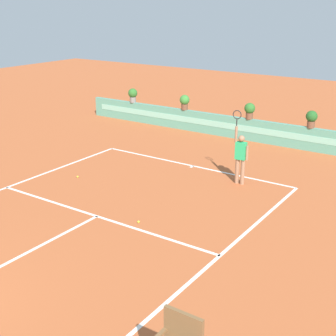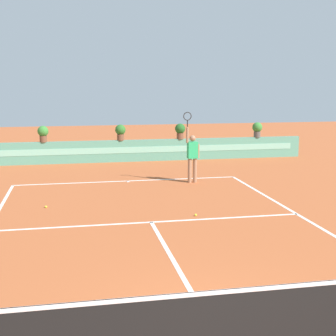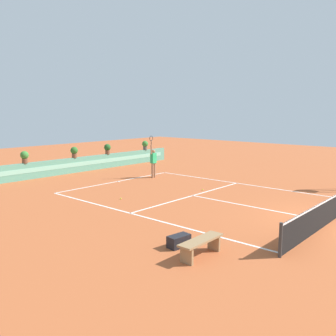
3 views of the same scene
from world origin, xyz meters
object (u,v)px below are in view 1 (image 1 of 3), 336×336
potted_plant_right (312,118)px  tennis_player (241,155)px  potted_plant_far_left (133,94)px  tennis_ball_near_baseline (139,222)px  potted_plant_centre (250,110)px  potted_plant_left (185,101)px  tennis_ball_mid_court (78,177)px

potted_plant_right → tennis_player: bearing=-97.7°
potted_plant_far_left → potted_plant_right: bearing=0.0°
tennis_ball_near_baseline → tennis_player: bearing=77.3°
potted_plant_centre → tennis_player: bearing=-68.0°
tennis_player → potted_plant_right: (0.71, 5.21, 0.36)m
potted_plant_left → potted_plant_right: 6.25m
tennis_ball_near_baseline → potted_plant_centre: bearing=96.5°
potted_plant_centre → potted_plant_far_left: bearing=180.0°
tennis_ball_near_baseline → potted_plant_left: potted_plant_left is taller
tennis_player → potted_plant_centre: tennis_player is taller
potted_plant_left → potted_plant_centre: bearing=0.0°
tennis_ball_near_baseline → potted_plant_centre: size_ratio=0.09×
potted_plant_far_left → tennis_ball_mid_court: bearing=-65.2°
potted_plant_centre → potted_plant_left: bearing=180.0°
tennis_player → tennis_ball_near_baseline: 4.67m
tennis_ball_mid_court → potted_plant_centre: 8.59m
tennis_ball_near_baseline → potted_plant_centre: potted_plant_centre is taller
tennis_player → potted_plant_far_left: bearing=149.2°
potted_plant_right → potted_plant_centre: 2.81m
tennis_ball_near_baseline → potted_plant_far_left: 12.45m
tennis_ball_near_baseline → potted_plant_far_left: size_ratio=0.09×
tennis_ball_near_baseline → potted_plant_left: bearing=115.2°
potted_plant_left → tennis_player: bearing=-43.2°
potted_plant_right → potted_plant_far_left: same height
potted_plant_left → potted_plant_right: same height
tennis_ball_near_baseline → potted_plant_centre: (-1.09, 9.65, 1.38)m
tennis_player → tennis_ball_mid_court: size_ratio=38.01×
tennis_ball_near_baseline → tennis_ball_mid_court: same height
tennis_ball_mid_court → potted_plant_centre: size_ratio=0.09×
potted_plant_left → potted_plant_far_left: same height
tennis_ball_near_baseline → potted_plant_centre: 9.81m
potted_plant_far_left → potted_plant_centre: (6.65, 0.00, 0.00)m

